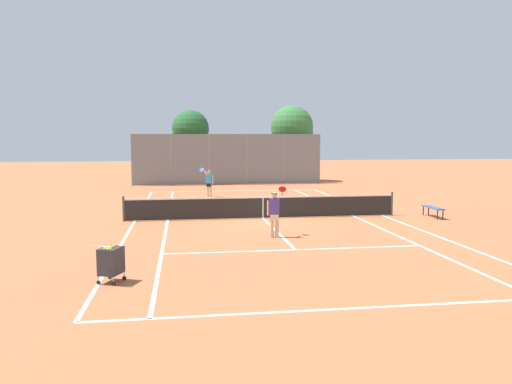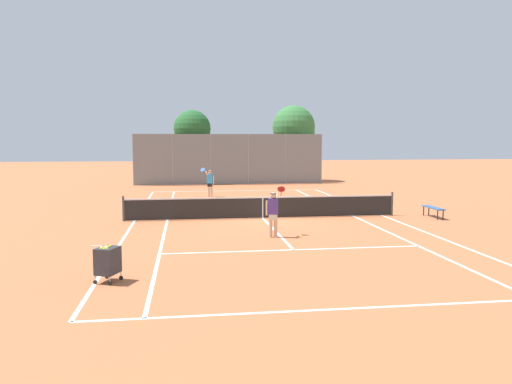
{
  "view_description": "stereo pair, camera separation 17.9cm",
  "coord_description": "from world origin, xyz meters",
  "views": [
    {
      "loc": [
        -3.46,
        -21.37,
        3.43
      ],
      "look_at": [
        -0.09,
        1.5,
        1.0
      ],
      "focal_mm": 35.0,
      "sensor_mm": 36.0,
      "label": 1
    },
    {
      "loc": [
        -3.28,
        -21.4,
        3.43
      ],
      "look_at": [
        -0.09,
        1.5,
        1.0
      ],
      "focal_mm": 35.0,
      "sensor_mm": 36.0,
      "label": 2
    }
  ],
  "objects": [
    {
      "name": "tree_behind_left",
      "position": [
        -2.76,
        18.57,
        4.2
      ],
      "size": [
        2.91,
        2.91,
        5.76
      ],
      "color": "brown",
      "rests_on": "ground"
    },
    {
      "name": "player_far_left",
      "position": [
        -1.9,
        8.53,
        0.93
      ],
      "size": [
        0.85,
        0.68,
        1.77
      ],
      "color": "beige",
      "rests_on": "ground"
    },
    {
      "name": "ground_plane",
      "position": [
        0.0,
        0.0,
        0.0
      ],
      "size": [
        120.0,
        120.0,
        0.0
      ],
      "primitive_type": "plane",
      "color": "#BC663D"
    },
    {
      "name": "player_near_side",
      "position": [
        -0.28,
        -4.3,
        0.93
      ],
      "size": [
        0.78,
        0.71,
        1.77
      ],
      "color": "#D8A884",
      "rests_on": "ground"
    },
    {
      "name": "loose_tennis_ball_1",
      "position": [
        3.9,
        11.11,
        0.03
      ],
      "size": [
        0.07,
        0.07,
        0.07
      ],
      "primitive_type": "sphere",
      "color": "#D1DB33",
      "rests_on": "ground"
    },
    {
      "name": "court_line_markings",
      "position": [
        0.0,
        0.0,
        0.0
      ],
      "size": [
        11.1,
        23.9,
        0.01
      ],
      "color": "white",
      "rests_on": "ground"
    },
    {
      "name": "back_fence",
      "position": [
        0.0,
        16.71,
        1.94
      ],
      "size": [
        14.53,
        0.08,
        3.88
      ],
      "color": "gray",
      "rests_on": "ground"
    },
    {
      "name": "loose_tennis_ball_0",
      "position": [
        0.65,
        -4.5,
        0.03
      ],
      "size": [
        0.07,
        0.07,
        0.07
      ],
      "primitive_type": "sphere",
      "color": "#D1DB33",
      "rests_on": "ground"
    },
    {
      "name": "courtside_bench",
      "position": [
        7.5,
        -0.88,
        0.41
      ],
      "size": [
        0.36,
        1.5,
        0.47
      ],
      "color": "#33598C",
      "rests_on": "ground"
    },
    {
      "name": "tennis_net",
      "position": [
        0.0,
        0.0,
        0.51
      ],
      "size": [
        12.0,
        0.1,
        1.07
      ],
      "color": "#474C47",
      "rests_on": "ground"
    },
    {
      "name": "ball_cart",
      "position": [
        -5.2,
        -9.24,
        0.53
      ],
      "size": [
        0.67,
        0.75,
        0.96
      ],
      "color": "#2D2D33",
      "rests_on": "ground"
    },
    {
      "name": "tree_behind_right",
      "position": [
        5.64,
        19.16,
        4.36
      ],
      "size": [
        3.51,
        3.51,
        6.25
      ],
      "color": "brown",
      "rests_on": "ground"
    }
  ]
}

